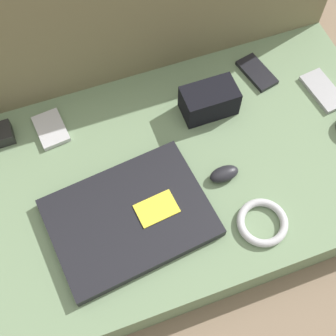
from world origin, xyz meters
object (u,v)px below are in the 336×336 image
camera_pouch (209,101)px  charger_brick (3,134)px  computer_mouse (224,174)px  phone_silver (257,72)px  phone_black (51,129)px  laptop (130,218)px  phone_small (323,91)px

camera_pouch → charger_brick: bearing=169.3°
computer_mouse → phone_silver: computer_mouse is taller
phone_silver → phone_black: (-0.55, 0.01, 0.00)m
camera_pouch → charger_brick: 0.51m
camera_pouch → charger_brick: camera_pouch is taller
phone_silver → charger_brick: charger_brick is taller
laptop → charger_brick: charger_brick is taller
laptop → camera_pouch: bearing=31.5°
phone_black → phone_small: 0.70m
phone_silver → phone_small: bearing=-51.9°
phone_black → charger_brick: size_ratio=1.90×
phone_small → computer_mouse: bearing=-165.0°
phone_black → charger_brick: bearing=163.9°
phone_black → charger_brick: charger_brick is taller
phone_small → camera_pouch: (-0.30, 0.05, 0.03)m
laptop → phone_silver: bearing=25.7°
computer_mouse → phone_small: computer_mouse is taller
phone_black → camera_pouch: 0.40m
computer_mouse → charger_brick: size_ratio=1.28×
computer_mouse → laptop: bearing=-175.0°
phone_silver → charger_brick: size_ratio=2.19×
camera_pouch → charger_brick: (-0.50, 0.09, -0.02)m
phone_black → computer_mouse: bearing=-42.9°
laptop → camera_pouch: size_ratio=2.77×
laptop → camera_pouch: (0.28, 0.22, 0.02)m
laptop → phone_black: 0.31m
phone_silver → phone_black: bearing=166.1°
phone_black → phone_small: size_ratio=0.80×
phone_silver → charger_brick: (-0.66, 0.03, 0.01)m
charger_brick → phone_black: bearing=-10.0°
phone_silver → laptop: bearing=-160.3°
laptop → phone_silver: 0.52m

